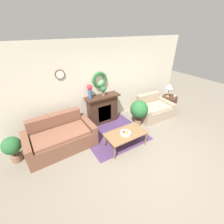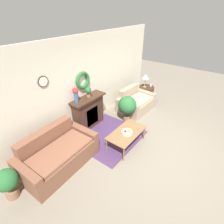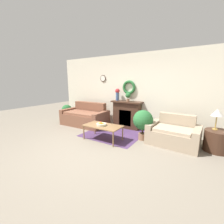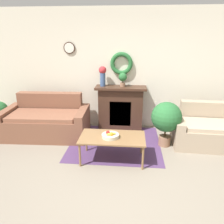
# 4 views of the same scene
# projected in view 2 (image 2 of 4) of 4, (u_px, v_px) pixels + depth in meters

# --- Properties ---
(ground_plane) EXTENTS (16.00, 16.00, 0.00)m
(ground_plane) POSITION_uv_depth(u_px,v_px,m) (157.00, 154.00, 4.55)
(ground_plane) COLOR gray
(floor_rug) EXTENTS (1.82, 1.71, 0.01)m
(floor_rug) POSITION_uv_depth(u_px,v_px,m) (108.00, 136.00, 5.19)
(floor_rug) COLOR #4C335B
(floor_rug) RESTS_ON ground_plane
(wall_back) EXTENTS (6.80, 0.16, 2.70)m
(wall_back) POSITION_uv_depth(u_px,v_px,m) (84.00, 84.00, 5.13)
(wall_back) COLOR beige
(wall_back) RESTS_ON ground_plane
(fireplace) EXTENTS (1.15, 0.41, 1.01)m
(fireplace) POSITION_uv_depth(u_px,v_px,m) (89.00, 112.00, 5.39)
(fireplace) COLOR #42281C
(fireplace) RESTS_ON ground_plane
(couch_left) EXTENTS (1.84, 1.04, 0.88)m
(couch_left) POSITION_uv_depth(u_px,v_px,m) (58.00, 154.00, 4.13)
(couch_left) COLOR brown
(couch_left) RESTS_ON ground_plane
(loveseat_right) EXTENTS (1.36, 0.96, 0.80)m
(loveseat_right) POSITION_uv_depth(u_px,v_px,m) (135.00, 102.00, 6.38)
(loveseat_right) COLOR tan
(loveseat_right) RESTS_ON ground_plane
(coffee_table) EXTENTS (1.12, 0.61, 0.45)m
(coffee_table) POSITION_uv_depth(u_px,v_px,m) (127.00, 133.00, 4.65)
(coffee_table) COLOR olive
(coffee_table) RESTS_ON ground_plane
(fruit_bowl) EXTENTS (0.30, 0.30, 0.11)m
(fruit_bowl) POSITION_uv_depth(u_px,v_px,m) (127.00, 132.00, 4.57)
(fruit_bowl) COLOR beige
(fruit_bowl) RESTS_ON coffee_table
(side_table_by_loveseat) EXTENTS (0.60, 0.60, 0.53)m
(side_table_by_loveseat) POSITION_uv_depth(u_px,v_px,m) (146.00, 93.00, 7.12)
(side_table_by_loveseat) COLOR #42281C
(side_table_by_loveseat) RESTS_ON ground_plane
(table_lamp) EXTENTS (0.27, 0.27, 0.52)m
(table_lamp) POSITION_uv_depth(u_px,v_px,m) (146.00, 77.00, 6.74)
(table_lamp) COLOR #B28E42
(table_lamp) RESTS_ON side_table_by_loveseat
(mug) EXTENTS (0.07, 0.07, 0.08)m
(mug) POSITION_uv_depth(u_px,v_px,m) (151.00, 85.00, 7.00)
(mug) COLOR silver
(mug) RESTS_ON side_table_by_loveseat
(vase_on_mantel_left) EXTENTS (0.17, 0.17, 0.45)m
(vase_on_mantel_left) POSITION_uv_depth(u_px,v_px,m) (76.00, 94.00, 4.71)
(vase_on_mantel_left) COLOR #3D5684
(vase_on_mantel_left) RESTS_ON fireplace
(potted_plant_on_mantel) EXTENTS (0.19, 0.19, 0.31)m
(potted_plant_on_mantel) POSITION_uv_depth(u_px,v_px,m) (88.00, 91.00, 5.04)
(potted_plant_on_mantel) COLOR #8E664C
(potted_plant_on_mantel) RESTS_ON fireplace
(potted_plant_floor_by_couch) EXTENTS (0.44, 0.44, 0.72)m
(potted_plant_floor_by_couch) POSITION_uv_depth(u_px,v_px,m) (7.00, 182.00, 3.33)
(potted_plant_floor_by_couch) COLOR #8E664C
(potted_plant_floor_by_couch) RESTS_ON ground_plane
(potted_plant_floor_by_loveseat) EXTENTS (0.59, 0.59, 0.90)m
(potted_plant_floor_by_loveseat) POSITION_uv_depth(u_px,v_px,m) (127.00, 106.00, 5.56)
(potted_plant_floor_by_loveseat) COLOR #8E664C
(potted_plant_floor_by_loveseat) RESTS_ON ground_plane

